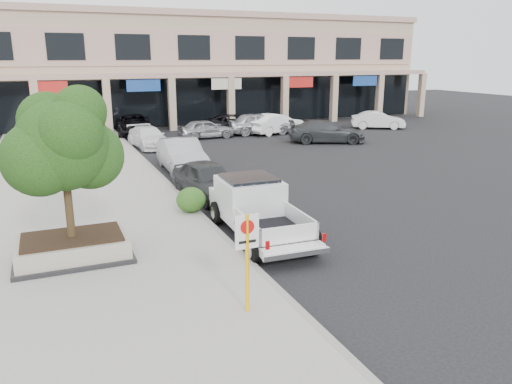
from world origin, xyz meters
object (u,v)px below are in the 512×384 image
curb_car_c (149,137)px  curb_car_d (135,125)px  planter (73,248)px  curb_car_a (208,180)px  no_parking_sign (247,250)px  pickup_truck (260,211)px  planter_tree (68,144)px  curb_car_b (182,155)px  lot_car_c (327,132)px  lot_car_e (259,123)px  lot_car_f (378,120)px  lot_car_d (236,124)px  lot_car_a (206,129)px  lot_car_b (276,124)px

curb_car_c → curb_car_d: curb_car_d is taller
planter → curb_car_a: size_ratio=0.71×
no_parking_sign → curb_car_a: (2.22, 9.91, -0.87)m
no_parking_sign → pickup_truck: 5.26m
planter_tree → curb_car_b: planter_tree is taller
planter → pickup_truck: pickup_truck is taller
lot_car_c → lot_car_e: lot_car_e is taller
lot_car_c → lot_car_f: lot_car_c is taller
pickup_truck → lot_car_d: 23.18m
planter_tree → curb_car_d: 24.45m
curb_car_a → curb_car_b: bearing=79.3°
curb_car_a → lot_car_e: bearing=52.3°
no_parking_sign → curb_car_a: size_ratio=0.51×
curb_car_d → lot_car_a: (4.56, -3.38, -0.09)m
lot_car_c → lot_car_f: size_ratio=1.23×
pickup_truck → lot_car_b: pickup_truck is taller
planter → planter_tree: size_ratio=0.80×
curb_car_a → lot_car_d: 18.33m
curb_car_c → lot_car_d: bearing=19.8°
planter_tree → lot_car_c: bearing=41.3°
planter_tree → lot_car_d: (13.03, 21.69, -2.69)m
planter_tree → lot_car_e: bearing=54.7°
pickup_truck → curb_car_c: bearing=92.3°
planter → curb_car_b: curb_car_b is taller
lot_car_d → lot_car_e: (1.45, -1.21, 0.11)m
curb_car_c → lot_car_c: size_ratio=0.88×
lot_car_a → lot_car_c: size_ratio=0.77×
curb_car_c → curb_car_d: bearing=83.0°
curb_car_d → curb_car_b: bearing=-84.0°
planter → lot_car_e: lot_car_e is taller
curb_car_a → lot_car_a: curb_car_a is taller
curb_car_b → lot_car_a: (4.41, 9.94, -0.15)m
curb_car_c → lot_car_b: lot_car_b is taller
lot_car_d → planter_tree: bearing=168.5°
no_parking_sign → pickup_truck: bearing=63.4°
lot_car_e → curb_car_a: bearing=155.6°
curb_car_a → lot_car_d: size_ratio=0.86×
no_parking_sign → curb_car_a: 10.19m
curb_car_a → lot_car_f: 24.18m
planter_tree → lot_car_e: size_ratio=0.82×
curb_car_c → lot_car_d: size_ratio=0.88×
lot_car_b → lot_car_f: (8.96, -0.70, -0.07)m
no_parking_sign → curb_car_c: (2.30, 22.97, -0.97)m
lot_car_a → no_parking_sign: bearing=164.0°
planter → curb_car_d: bearing=76.3°
lot_car_b → lot_car_d: 3.12m
lot_car_d → curb_car_b: bearing=167.0°
planter_tree → curb_car_b: (5.80, 10.32, -2.58)m
no_parking_sign → planter: bearing=125.7°
curb_car_b → curb_car_d: bearing=92.3°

